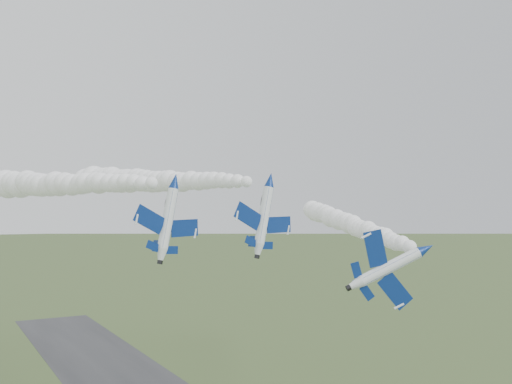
# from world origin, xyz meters

# --- Properties ---
(jet_lead) EXTENTS (6.67, 11.29, 8.80)m
(jet_lead) POSITION_xyz_m (13.52, -3.52, 33.14)
(jet_lead) COLOR white
(smoke_trail_jet_lead) EXTENTS (34.80, 73.70, 4.57)m
(smoke_trail_jet_lead) POSITION_xyz_m (31.49, 34.48, 35.56)
(smoke_trail_jet_lead) COLOR white
(jet_pair_left) EXTENTS (10.36, 12.37, 3.58)m
(jet_pair_left) POSITION_xyz_m (-8.64, 20.56, 41.73)
(jet_pair_left) COLOR white
(smoke_trail_jet_pair_left) EXTENTS (23.48, 71.72, 5.84)m
(smoke_trail_jet_pair_left) POSITION_xyz_m (-18.15, 58.25, 42.75)
(smoke_trail_jet_pair_left) COLOR white
(jet_pair_right) EXTENTS (10.65, 12.87, 3.74)m
(jet_pair_right) POSITION_xyz_m (6.12, 19.88, 42.26)
(jet_pair_right) COLOR white
(smoke_trail_jet_pair_right) EXTENTS (17.04, 66.37, 5.93)m
(smoke_trail_jet_pair_right) POSITION_xyz_m (-0.19, 55.23, 43.71)
(smoke_trail_jet_pair_right) COLOR white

